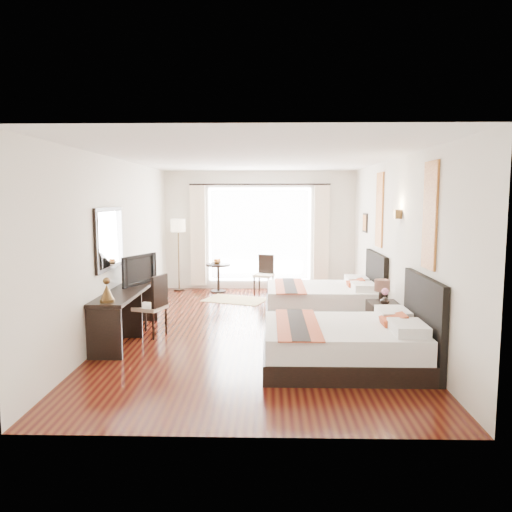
{
  "coord_description": "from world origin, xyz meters",
  "views": [
    {
      "loc": [
        0.21,
        -8.06,
        2.17
      ],
      "look_at": [
        0.0,
        0.18,
        1.2
      ],
      "focal_mm": 35.0,
      "sensor_mm": 36.0,
      "label": 1
    }
  ],
  "objects_px": {
    "nightstand": "(383,319)",
    "bed_far": "(325,299)",
    "desk_chair": "(150,317)",
    "fruit_bowl": "(217,263)",
    "vase": "(385,302)",
    "window_chair": "(264,281)",
    "bed_near": "(349,343)",
    "side_table": "(218,278)",
    "table_lamp": "(382,287)",
    "television": "(135,269)",
    "floor_lamp": "(178,230)",
    "console_desk": "(127,314)"
  },
  "relations": [
    {
      "from": "bed_far",
      "to": "nightstand",
      "type": "height_order",
      "value": "bed_far"
    },
    {
      "from": "bed_far",
      "to": "console_desk",
      "type": "relative_size",
      "value": 0.94
    },
    {
      "from": "side_table",
      "to": "console_desk",
      "type": "bearing_deg",
      "value": -105.32
    },
    {
      "from": "nightstand",
      "to": "console_desk",
      "type": "distance_m",
      "value": 4.01
    },
    {
      "from": "television",
      "to": "nightstand",
      "type": "bearing_deg",
      "value": -71.72
    },
    {
      "from": "side_table",
      "to": "fruit_bowl",
      "type": "distance_m",
      "value": 0.35
    },
    {
      "from": "television",
      "to": "floor_lamp",
      "type": "height_order",
      "value": "floor_lamp"
    },
    {
      "from": "bed_far",
      "to": "fruit_bowl",
      "type": "bearing_deg",
      "value": 135.54
    },
    {
      "from": "bed_near",
      "to": "fruit_bowl",
      "type": "relative_size",
      "value": 10.64
    },
    {
      "from": "television",
      "to": "bed_far",
      "type": "bearing_deg",
      "value": -48.18
    },
    {
      "from": "window_chair",
      "to": "floor_lamp",
      "type": "bearing_deg",
      "value": -76.37
    },
    {
      "from": "side_table",
      "to": "fruit_bowl",
      "type": "height_order",
      "value": "fruit_bowl"
    },
    {
      "from": "vase",
      "to": "bed_near",
      "type": "bearing_deg",
      "value": -120.68
    },
    {
      "from": "fruit_bowl",
      "to": "window_chair",
      "type": "xyz_separation_m",
      "value": [
        1.08,
        -0.02,
        -0.42
      ]
    },
    {
      "from": "vase",
      "to": "television",
      "type": "distance_m",
      "value": 4.02
    },
    {
      "from": "table_lamp",
      "to": "television",
      "type": "relative_size",
      "value": 0.45
    },
    {
      "from": "nightstand",
      "to": "television",
      "type": "xyz_separation_m",
      "value": [
        -3.99,
        0.31,
        0.73
      ]
    },
    {
      "from": "side_table",
      "to": "desk_chair",
      "type": "bearing_deg",
      "value": -100.88
    },
    {
      "from": "nightstand",
      "to": "floor_lamp",
      "type": "height_order",
      "value": "floor_lamp"
    },
    {
      "from": "bed_near",
      "to": "nightstand",
      "type": "height_order",
      "value": "bed_near"
    },
    {
      "from": "nightstand",
      "to": "window_chair",
      "type": "height_order",
      "value": "window_chair"
    },
    {
      "from": "floor_lamp",
      "to": "window_chair",
      "type": "relative_size",
      "value": 1.95
    },
    {
      "from": "bed_near",
      "to": "desk_chair",
      "type": "bearing_deg",
      "value": 155.0
    },
    {
      "from": "bed_far",
      "to": "side_table",
      "type": "distance_m",
      "value": 3.12
    },
    {
      "from": "bed_far",
      "to": "table_lamp",
      "type": "relative_size",
      "value": 5.38
    },
    {
      "from": "desk_chair",
      "to": "fruit_bowl",
      "type": "xyz_separation_m",
      "value": [
        0.68,
        3.69,
        0.38
      ]
    },
    {
      "from": "nightstand",
      "to": "television",
      "type": "height_order",
      "value": "television"
    },
    {
      "from": "bed_far",
      "to": "nightstand",
      "type": "distance_m",
      "value": 1.62
    },
    {
      "from": "side_table",
      "to": "fruit_bowl",
      "type": "xyz_separation_m",
      "value": [
        -0.03,
        -0.0,
        0.35
      ]
    },
    {
      "from": "bed_far",
      "to": "floor_lamp",
      "type": "xyz_separation_m",
      "value": [
        -3.16,
        2.36,
        1.12
      ]
    },
    {
      "from": "television",
      "to": "window_chair",
      "type": "height_order",
      "value": "television"
    },
    {
      "from": "fruit_bowl",
      "to": "desk_chair",
      "type": "bearing_deg",
      "value": -100.48
    },
    {
      "from": "bed_near",
      "to": "vase",
      "type": "distance_m",
      "value": 1.47
    },
    {
      "from": "nightstand",
      "to": "side_table",
      "type": "bearing_deg",
      "value": 129.21
    },
    {
      "from": "vase",
      "to": "window_chair",
      "type": "height_order",
      "value": "window_chair"
    },
    {
      "from": "nightstand",
      "to": "fruit_bowl",
      "type": "height_order",
      "value": "fruit_bowl"
    },
    {
      "from": "nightstand",
      "to": "console_desk",
      "type": "relative_size",
      "value": 0.26
    },
    {
      "from": "bed_far",
      "to": "vase",
      "type": "relative_size",
      "value": 13.9
    },
    {
      "from": "table_lamp",
      "to": "desk_chair",
      "type": "height_order",
      "value": "desk_chair"
    },
    {
      "from": "bed_far",
      "to": "nightstand",
      "type": "relative_size",
      "value": 3.69
    },
    {
      "from": "bed_far",
      "to": "table_lamp",
      "type": "height_order",
      "value": "bed_far"
    },
    {
      "from": "bed_near",
      "to": "nightstand",
      "type": "bearing_deg",
      "value": 61.82
    },
    {
      "from": "console_desk",
      "to": "desk_chair",
      "type": "bearing_deg",
      "value": 20.94
    },
    {
      "from": "window_chair",
      "to": "desk_chair",
      "type": "bearing_deg",
      "value": -6.74
    },
    {
      "from": "television",
      "to": "floor_lamp",
      "type": "relative_size",
      "value": 0.51
    },
    {
      "from": "bed_far",
      "to": "floor_lamp",
      "type": "height_order",
      "value": "floor_lamp"
    },
    {
      "from": "fruit_bowl",
      "to": "nightstand",
      "type": "bearing_deg",
      "value": -50.53
    },
    {
      "from": "nightstand",
      "to": "bed_far",
      "type": "bearing_deg",
      "value": 117.59
    },
    {
      "from": "table_lamp",
      "to": "fruit_bowl",
      "type": "bearing_deg",
      "value": 130.08
    },
    {
      "from": "bed_near",
      "to": "side_table",
      "type": "relative_size",
      "value": 3.19
    }
  ]
}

